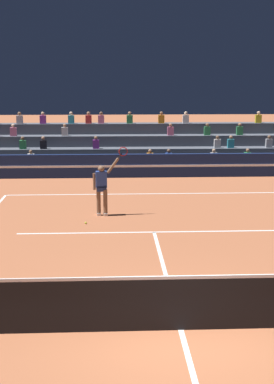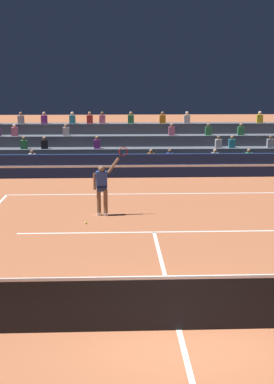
# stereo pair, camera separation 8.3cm
# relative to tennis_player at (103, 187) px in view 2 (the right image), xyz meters

# --- Properties ---
(ground_plane) EXTENTS (120.00, 120.00, 0.00)m
(ground_plane) POSITION_rel_tennis_player_xyz_m (1.59, -8.54, -0.98)
(ground_plane) COLOR #AD603D
(court_lines) EXTENTS (11.10, 23.90, 0.01)m
(court_lines) POSITION_rel_tennis_player_xyz_m (1.59, -8.54, -0.98)
(court_lines) COLOR white
(court_lines) RESTS_ON ground
(tennis_net) EXTENTS (12.00, 0.10, 1.10)m
(tennis_net) POSITION_rel_tennis_player_xyz_m (1.59, -8.54, -0.44)
(tennis_net) COLOR #2D6B38
(tennis_net) RESTS_ON ground
(sponsor_banner_wall) EXTENTS (18.00, 0.26, 1.10)m
(sponsor_banner_wall) POSITION_rel_tennis_player_xyz_m (1.59, 7.09, -0.43)
(sponsor_banner_wall) COLOR navy
(sponsor_banner_wall) RESTS_ON ground
(bleacher_stand) EXTENTS (19.28, 3.80, 2.83)m
(bleacher_stand) POSITION_rel_tennis_player_xyz_m (1.59, 10.26, -0.15)
(bleacher_stand) COLOR #4C515B
(bleacher_stand) RESTS_ON ground
(tennis_player) EXTENTS (1.24, 0.32, 2.38)m
(tennis_player) POSITION_rel_tennis_player_xyz_m (0.00, 0.00, 0.00)
(tennis_player) COLOR brown
(tennis_player) RESTS_ON ground
(tennis_ball) EXTENTS (0.07, 0.07, 0.07)m
(tennis_ball) POSITION_rel_tennis_player_xyz_m (-0.52, -1.08, -0.95)
(tennis_ball) COLOR #C6DB33
(tennis_ball) RESTS_ON ground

